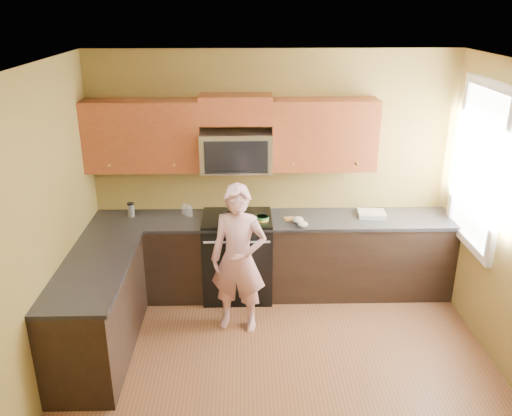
{
  "coord_description": "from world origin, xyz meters",
  "views": [
    {
      "loc": [
        -0.32,
        -3.66,
        3.16
      ],
      "look_at": [
        -0.2,
        1.3,
        1.2
      ],
      "focal_mm": 36.94,
      "sensor_mm": 36.0,
      "label": 1
    }
  ],
  "objects_px": {
    "butter_tub": "(262,223)",
    "travel_mug": "(132,217)",
    "woman": "(239,259)",
    "microwave": "(236,170)",
    "frying_pan": "(240,226)",
    "stove": "(238,256)"
  },
  "relations": [
    {
      "from": "butter_tub",
      "to": "travel_mug",
      "type": "distance_m",
      "value": 1.47
    },
    {
      "from": "butter_tub",
      "to": "woman",
      "type": "bearing_deg",
      "value": -114.46
    },
    {
      "from": "microwave",
      "to": "woman",
      "type": "height_order",
      "value": "microwave"
    },
    {
      "from": "microwave",
      "to": "frying_pan",
      "type": "xyz_separation_m",
      "value": [
        0.03,
        -0.38,
        -0.5
      ]
    },
    {
      "from": "stove",
      "to": "microwave",
      "type": "bearing_deg",
      "value": 90.0
    },
    {
      "from": "stove",
      "to": "frying_pan",
      "type": "relative_size",
      "value": 2.2
    },
    {
      "from": "microwave",
      "to": "butter_tub",
      "type": "height_order",
      "value": "microwave"
    },
    {
      "from": "stove",
      "to": "travel_mug",
      "type": "distance_m",
      "value": 1.26
    },
    {
      "from": "microwave",
      "to": "stove",
      "type": "bearing_deg",
      "value": -90.0
    },
    {
      "from": "stove",
      "to": "woman",
      "type": "distance_m",
      "value": 0.73
    },
    {
      "from": "stove",
      "to": "frying_pan",
      "type": "xyz_separation_m",
      "value": [
        0.03,
        -0.26,
        0.47
      ]
    },
    {
      "from": "microwave",
      "to": "travel_mug",
      "type": "relative_size",
      "value": 4.71
    },
    {
      "from": "stove",
      "to": "butter_tub",
      "type": "xyz_separation_m",
      "value": [
        0.28,
        -0.11,
        0.45
      ]
    },
    {
      "from": "frying_pan",
      "to": "travel_mug",
      "type": "height_order",
      "value": "travel_mug"
    },
    {
      "from": "stove",
      "to": "travel_mug",
      "type": "xyz_separation_m",
      "value": [
        -1.17,
        0.11,
        0.44
      ]
    },
    {
      "from": "frying_pan",
      "to": "butter_tub",
      "type": "bearing_deg",
      "value": 34.88
    },
    {
      "from": "microwave",
      "to": "frying_pan",
      "type": "bearing_deg",
      "value": -85.14
    },
    {
      "from": "travel_mug",
      "to": "frying_pan",
      "type": "bearing_deg",
      "value": -16.82
    },
    {
      "from": "travel_mug",
      "to": "stove",
      "type": "bearing_deg",
      "value": -5.33
    },
    {
      "from": "microwave",
      "to": "travel_mug",
      "type": "bearing_deg",
      "value": -179.25
    },
    {
      "from": "microwave",
      "to": "frying_pan",
      "type": "distance_m",
      "value": 0.63
    },
    {
      "from": "woman",
      "to": "stove",
      "type": "bearing_deg",
      "value": 103.94
    }
  ]
}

